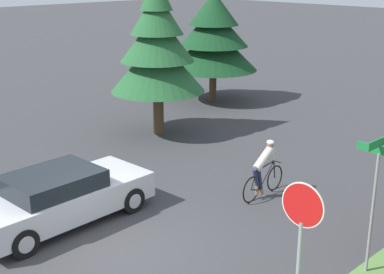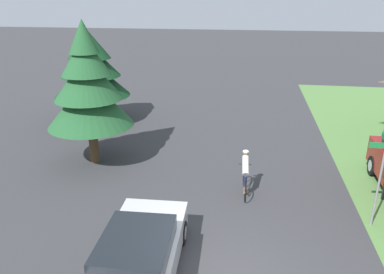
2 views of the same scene
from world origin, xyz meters
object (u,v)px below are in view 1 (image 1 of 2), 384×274
(cyclist, at_px, (264,170))
(conifer_tall_near, at_px, (157,47))
(stop_sign, at_px, (301,233))
(street_name_sign, at_px, (376,182))
(conifer_tall_far, at_px, (213,37))
(sedan_left_lane, at_px, (60,197))

(cyclist, relative_size, conifer_tall_near, 0.32)
(cyclist, height_order, stop_sign, stop_sign)
(street_name_sign, distance_m, conifer_tall_near, 10.41)
(cyclist, distance_m, conifer_tall_far, 10.78)
(cyclist, relative_size, street_name_sign, 0.64)
(cyclist, relative_size, conifer_tall_far, 0.37)
(stop_sign, bearing_deg, cyclist, -50.08)
(sedan_left_lane, bearing_deg, cyclist, -29.59)
(conifer_tall_near, bearing_deg, street_name_sign, -17.07)
(sedan_left_lane, bearing_deg, conifer_tall_far, 24.77)
(sedan_left_lane, xyz_separation_m, street_name_sign, (6.14, 3.24, 1.29))
(sedan_left_lane, distance_m, street_name_sign, 7.06)
(conifer_tall_near, bearing_deg, stop_sign, -29.91)
(street_name_sign, relative_size, conifer_tall_near, 0.50)
(cyclist, bearing_deg, street_name_sign, -114.39)
(cyclist, bearing_deg, stop_sign, -140.17)
(street_name_sign, bearing_deg, sedan_left_lane, -152.16)
(cyclist, relative_size, stop_sign, 0.64)
(sedan_left_lane, bearing_deg, street_name_sign, -64.79)
(conifer_tall_near, relative_size, conifer_tall_far, 1.17)
(sedan_left_lane, xyz_separation_m, conifer_tall_near, (-3.75, 6.28, 2.50))
(street_name_sign, bearing_deg, stop_sign, -84.86)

